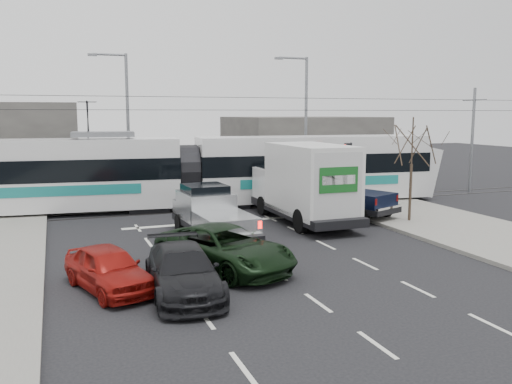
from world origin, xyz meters
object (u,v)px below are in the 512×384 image
object	(u,v)px
bare_tree	(412,146)
silver_pickup	(211,212)
traffic_signal	(349,161)
navy_pickup	(339,193)
tram	(187,171)
box_truck	(305,184)
red_car	(108,268)
street_lamp_near	(303,116)
dark_car	(183,271)
green_car	(225,248)
street_lamp_far	(125,117)

from	to	relation	value
bare_tree	silver_pickup	distance (m)	10.28
traffic_signal	navy_pickup	distance (m)	2.16
tram	navy_pickup	bearing A→B (deg)	-30.45
traffic_signal	tram	bearing A→B (deg)	153.27
box_truck	traffic_signal	bearing A→B (deg)	29.94
box_truck	red_car	distance (m)	12.38
street_lamp_near	box_truck	distance (m)	11.04
traffic_signal	dark_car	size ratio (longest dim) A/B	0.75
red_car	tram	bearing A→B (deg)	49.63
red_car	traffic_signal	bearing A→B (deg)	16.73
traffic_signal	navy_pickup	xyz separation A→B (m)	(-1.11, -0.98, -1.57)
traffic_signal	dark_car	bearing A→B (deg)	-138.04
dark_car	traffic_signal	bearing A→B (deg)	46.24
red_car	dark_car	distance (m)	2.33
street_lamp_near	dark_car	world-z (taller)	street_lamp_near
dark_car	box_truck	bearing A→B (deg)	50.55
traffic_signal	tram	size ratio (longest dim) A/B	0.12
traffic_signal	box_truck	xyz separation A→B (m)	(-3.61, -2.08, -0.83)
navy_pickup	green_car	xyz separation A→B (m)	(-8.55, -7.46, -0.41)
dark_car	bare_tree	bearing A→B (deg)	31.05
bare_tree	dark_car	distance (m)	14.56
traffic_signal	green_car	distance (m)	12.98
bare_tree	box_truck	size ratio (longest dim) A/B	0.65
navy_pickup	tram	bearing A→B (deg)	121.73
silver_pickup	red_car	bearing A→B (deg)	-132.83
traffic_signal	bare_tree	bearing A→B (deg)	-74.24
traffic_signal	street_lamp_near	bearing A→B (deg)	83.59
street_lamp_near	dark_car	size ratio (longest dim) A/B	1.86
silver_pickup	dark_car	size ratio (longest dim) A/B	1.28
tram	street_lamp_near	bearing A→B (deg)	26.94
traffic_signal	street_lamp_far	distance (m)	14.47
street_lamp_near	navy_pickup	bearing A→B (deg)	-102.96
silver_pickup	red_car	distance (m)	7.51
red_car	street_lamp_far	bearing A→B (deg)	63.51
bare_tree	green_car	world-z (taller)	bare_tree
green_car	tram	bearing A→B (deg)	59.21
traffic_signal	green_car	bearing A→B (deg)	-138.89
tram	navy_pickup	distance (m)	8.58
tram	silver_pickup	world-z (taller)	tram
street_lamp_near	navy_pickup	size ratio (longest dim) A/B	1.51
street_lamp_near	green_car	xyz separation A→B (m)	(-10.51, -15.94, -4.36)
street_lamp_near	green_car	world-z (taller)	street_lamp_near
traffic_signal	green_car	size ratio (longest dim) A/B	0.66
tram	box_truck	world-z (taller)	tram
bare_tree	dark_car	world-z (taller)	bare_tree
bare_tree	navy_pickup	bearing A→B (deg)	126.54
green_car	red_car	xyz separation A→B (m)	(-3.95, -0.84, -0.07)
navy_pickup	red_car	distance (m)	15.01
bare_tree	traffic_signal	distance (m)	4.28
street_lamp_near	tram	xyz separation A→B (m)	(-8.85, -3.47, -3.01)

